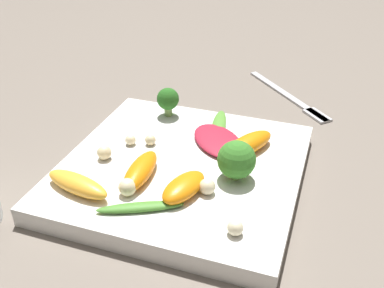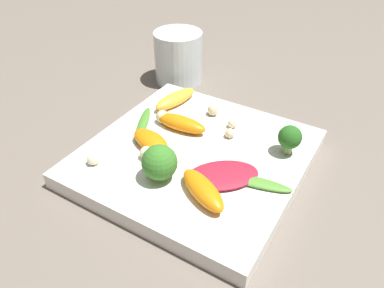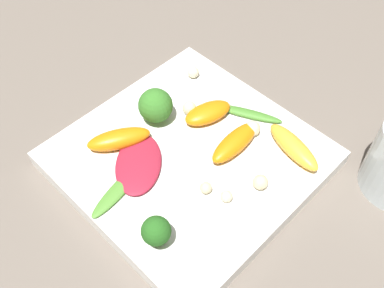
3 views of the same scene
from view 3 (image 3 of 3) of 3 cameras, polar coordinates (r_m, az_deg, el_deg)
ground_plane at (r=0.54m, az=-0.34°, el=-2.54°), size 2.40×2.40×0.00m
plate at (r=0.53m, az=-0.35°, el=-1.83°), size 0.26×0.26×0.02m
radicchio_leaf_0 at (r=0.51m, az=-6.82°, el=-2.48°), size 0.10×0.10×0.01m
orange_segment_0 at (r=0.52m, az=-9.27°, el=0.62°), size 0.06×0.08×0.02m
orange_segment_1 at (r=0.52m, az=5.47°, el=0.20°), size 0.03×0.08×0.02m
orange_segment_2 at (r=0.53m, az=12.78°, el=-0.35°), size 0.08×0.04×0.02m
orange_segment_3 at (r=0.55m, az=2.03°, el=3.98°), size 0.05×0.07×0.02m
broccoli_floret_0 at (r=0.54m, az=-4.65°, el=4.87°), size 0.04×0.04×0.04m
broccoli_floret_1 at (r=0.44m, az=-4.57°, el=-11.01°), size 0.03×0.03×0.04m
arugula_sprig_0 at (r=0.49m, az=-9.13°, el=-5.52°), size 0.03×0.09×0.01m
arugula_sprig_1 at (r=0.56m, az=7.07°, el=3.87°), size 0.08×0.05×0.01m
macadamia_nut_0 at (r=0.60m, az=0.15°, el=9.12°), size 0.02×0.02×0.02m
macadamia_nut_1 at (r=0.49m, az=8.69°, el=-4.81°), size 0.02×0.02×0.02m
macadamia_nut_2 at (r=0.48m, az=1.77°, el=-5.58°), size 0.01×0.01×0.01m
macadamia_nut_3 at (r=0.48m, az=4.40°, el=-6.65°), size 0.01×0.01×0.01m
macadamia_nut_4 at (r=0.55m, az=-0.34°, el=4.61°), size 0.02×0.02×0.02m
macadamia_nut_5 at (r=0.53m, az=7.68°, el=1.97°), size 0.02×0.02×0.02m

